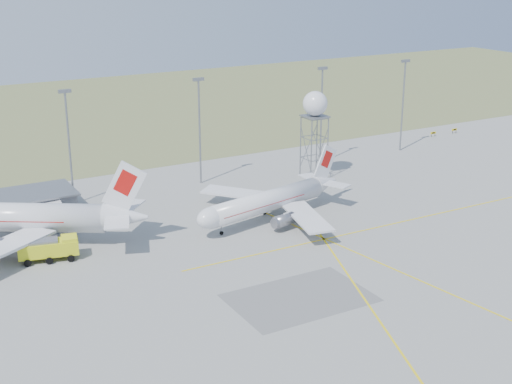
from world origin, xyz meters
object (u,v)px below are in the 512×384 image
airliner_far (15,218)px  fire_truck (50,250)px  radar_tower (314,130)px  airliner_main (269,201)px

airliner_far → fire_truck: bearing=139.2°
airliner_far → fire_truck: (2.81, -9.08, -2.48)m
radar_tower → fire_truck: (-55.80, -14.97, -8.14)m
fire_truck → airliner_main: bearing=11.0°
airliner_far → radar_tower: radar_tower is taller
airliner_far → radar_tower: 59.17m
radar_tower → airliner_far: bearing=-174.3°
airliner_far → radar_tower: size_ratio=2.07×
airliner_main → fire_truck: (-36.04, 1.16, -1.65)m
airliner_main → airliner_far: size_ratio=0.86×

